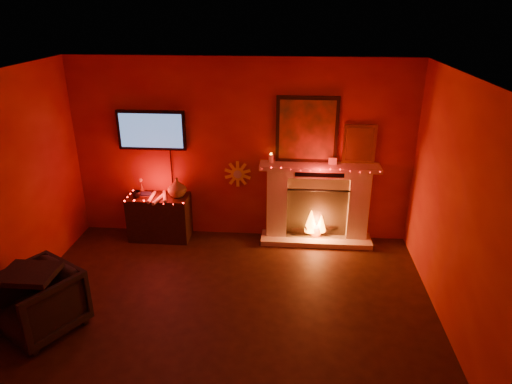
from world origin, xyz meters
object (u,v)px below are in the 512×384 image
sunburst_clock (238,174)px  armchair (38,302)px  console_table (161,214)px  fireplace (317,196)px  tv (152,130)px

sunburst_clock → armchair: size_ratio=0.50×
console_table → fireplace: bearing=3.1°
fireplace → armchair: 3.90m
fireplace → tv: fireplace is taller
console_table → armchair: size_ratio=1.23×
tv → sunburst_clock: size_ratio=3.10×
tv → sunburst_clock: (1.25, 0.03, -0.65)m
fireplace → armchair: bearing=-142.8°
armchair → console_table: bearing=102.2°
fireplace → armchair: fireplace is taller
sunburst_clock → console_table: 1.33m
tv → console_table: bearing=-66.0°
fireplace → tv: (-2.44, 0.06, 0.92)m
fireplace → console_table: bearing=-176.9°
fireplace → sunburst_clock: (-1.19, 0.09, 0.28)m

